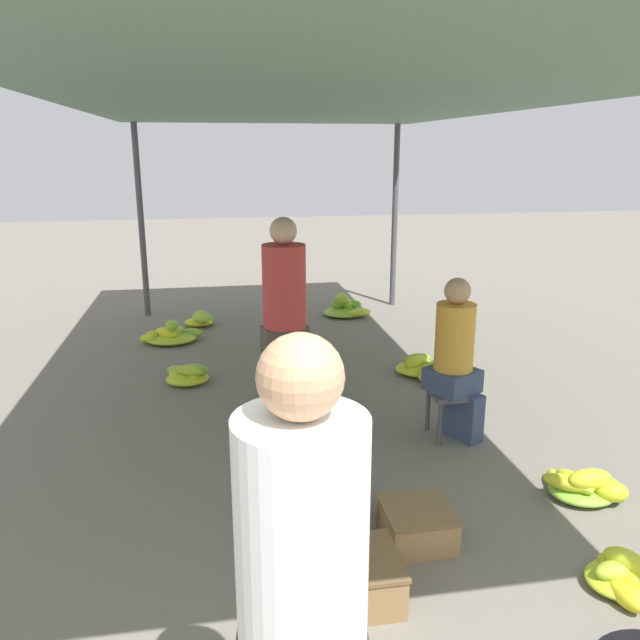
{
  "coord_description": "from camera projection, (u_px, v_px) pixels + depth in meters",
  "views": [
    {
      "loc": [
        -0.82,
        -0.99,
        2.22
      ],
      "look_at": [
        0.0,
        3.75,
        0.89
      ],
      "focal_mm": 35.0,
      "sensor_mm": 36.0,
      "label": 1
    }
  ],
  "objects": [
    {
      "name": "shopper_walking_mid",
      "position": [
        285.0,
        315.0,
        5.18
      ],
      "size": [
        0.42,
        0.42,
        1.69
      ],
      "color": "#4C4238",
      "rests_on": "ground"
    },
    {
      "name": "canopy_post_back_left",
      "position": [
        141.0,
        222.0,
        8.27
      ],
      "size": [
        0.08,
        0.08,
        2.55
      ],
      "primitive_type": "cylinder",
      "color": "#4C4C51",
      "rests_on": "ground"
    },
    {
      "name": "vendor_seated",
      "position": [
        456.0,
        357.0,
        4.8
      ],
      "size": [
        0.46,
        0.46,
        1.29
      ],
      "color": "#384766",
      "rests_on": "ground"
    },
    {
      "name": "crate_mid",
      "position": [
        357.0,
        577.0,
        3.16
      ],
      "size": [
        0.43,
        0.43,
        0.24
      ],
      "color": "olive",
      "rests_on": "ground"
    },
    {
      "name": "banana_pile_left_3",
      "position": [
        170.0,
        335.0,
        7.39
      ],
      "size": [
        0.75,
        0.52,
        0.28
      ],
      "color": "yellow",
      "rests_on": "ground"
    },
    {
      "name": "banana_pile_right_3",
      "position": [
        346.0,
        309.0,
        8.55
      ],
      "size": [
        0.64,
        0.54,
        0.3
      ],
      "color": "#73B237",
      "rests_on": "ground"
    },
    {
      "name": "banana_pile_right_1",
      "position": [
        585.0,
        487.0,
        4.07
      ],
      "size": [
        0.59,
        0.54,
        0.24
      ],
      "color": "#81B835",
      "rests_on": "ground"
    },
    {
      "name": "banana_pile_right_2",
      "position": [
        423.0,
        367.0,
        6.32
      ],
      "size": [
        0.56,
        0.62,
        0.19
      ],
      "color": "#C3D229",
      "rests_on": "ground"
    },
    {
      "name": "banana_pile_right_0",
      "position": [
        627.0,
        577.0,
        3.22
      ],
      "size": [
        0.39,
        0.42,
        0.23
      ],
      "color": "#CAD528",
      "rests_on": "ground"
    },
    {
      "name": "stool",
      "position": [
        451.0,
        399.0,
        4.9
      ],
      "size": [
        0.34,
        0.34,
        0.39
      ],
      "color": "#4C4C4C",
      "rests_on": "ground"
    },
    {
      "name": "crate_near",
      "position": [
        319.0,
        500.0,
        3.88
      ],
      "size": [
        0.51,
        0.51,
        0.2
      ],
      "color": "#9E7A4C",
      "rests_on": "ground"
    },
    {
      "name": "crate_far",
      "position": [
        417.0,
        525.0,
        3.62
      ],
      "size": [
        0.4,
        0.4,
        0.22
      ],
      "color": "#9E7A4C",
      "rests_on": "ground"
    },
    {
      "name": "canopy_post_back_right",
      "position": [
        395.0,
        217.0,
        8.84
      ],
      "size": [
        0.08,
        0.08,
        2.55
      ],
      "primitive_type": "cylinder",
      "color": "#4C4C51",
      "rests_on": "ground"
    },
    {
      "name": "banana_pile_left_2",
      "position": [
        201.0,
        319.0,
        8.11
      ],
      "size": [
        0.42,
        0.6,
        0.19
      ],
      "color": "#82B835",
      "rests_on": "ground"
    },
    {
      "name": "banana_pile_left_1",
      "position": [
        188.0,
        374.0,
        6.11
      ],
      "size": [
        0.45,
        0.5,
        0.19
      ],
      "color": "#80B735",
      "rests_on": "ground"
    },
    {
      "name": "canopy_tarp",
      "position": [
        316.0,
        101.0,
        4.74
      ],
      "size": [
        3.89,
        7.71,
        0.04
      ],
      "primitive_type": "cube",
      "color": "#567A60",
      "rests_on": "canopy_post_front_left"
    },
    {
      "name": "vendor_foreground",
      "position": [
        302.0,
        616.0,
        1.8
      ],
      "size": [
        0.42,
        0.42,
        1.77
      ],
      "color": "#2D2D33",
      "rests_on": "ground"
    }
  ]
}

